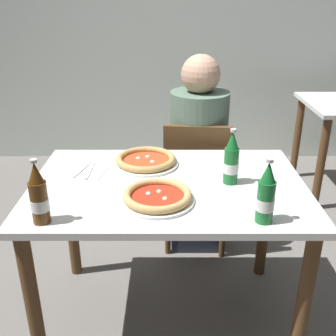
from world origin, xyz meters
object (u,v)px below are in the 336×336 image
object	(u,v)px
beer_bottle_center	(39,196)
beer_bottle_right	(266,196)
chair_behind_table	(197,179)
diner_seated	(198,160)
napkin_with_cutlery	(86,171)
pizza_marinara_far	(146,160)
pizza_margherita_near	(157,197)
beer_bottle_left	(231,161)
dining_table_main	(168,206)

from	to	relation	value
beer_bottle_center	beer_bottle_right	xyz separation A→B (m)	(0.81, 0.00, 0.00)
chair_behind_table	diner_seated	bearing A→B (deg)	-92.13
beer_bottle_right	napkin_with_cutlery	distance (m)	0.86
pizza_marinara_far	pizza_margherita_near	bearing A→B (deg)	-80.06
beer_bottle_left	beer_bottle_right	distance (m)	0.33
beer_bottle_center	napkin_with_cutlery	world-z (taller)	beer_bottle_center
pizza_marinara_far	dining_table_main	bearing A→B (deg)	-62.40
chair_behind_table	beer_bottle_center	distance (m)	1.19
beer_bottle_right	beer_bottle_left	bearing A→B (deg)	103.28
pizza_marinara_far	chair_behind_table	bearing A→B (deg)	55.01
dining_table_main	diner_seated	bearing A→B (deg)	74.61
dining_table_main	beer_bottle_right	world-z (taller)	beer_bottle_right
dining_table_main	beer_bottle_center	bearing A→B (deg)	-145.02
chair_behind_table	pizza_marinara_far	size ratio (longest dim) A/B	2.70
pizza_marinara_far	beer_bottle_center	bearing A→B (deg)	-123.68
beer_bottle_right	napkin_with_cutlery	bearing A→B (deg)	148.86
diner_seated	beer_bottle_left	distance (m)	0.71
chair_behind_table	beer_bottle_center	world-z (taller)	beer_bottle_center
dining_table_main	napkin_with_cutlery	bearing A→B (deg)	161.91
chair_behind_table	diner_seated	world-z (taller)	diner_seated
beer_bottle_left	pizza_margherita_near	bearing A→B (deg)	-151.38
pizza_margherita_near	chair_behind_table	bearing A→B (deg)	74.34
napkin_with_cutlery	diner_seated	bearing A→B (deg)	43.42
dining_table_main	pizza_marinara_far	bearing A→B (deg)	117.60
beer_bottle_left	beer_bottle_center	world-z (taller)	same
diner_seated	napkin_with_cutlery	xyz separation A→B (m)	(-0.57, -0.53, 0.17)
diner_seated	beer_bottle_center	distance (m)	1.20
dining_table_main	chair_behind_table	world-z (taller)	chair_behind_table
napkin_with_cutlery	beer_bottle_center	bearing A→B (deg)	-99.60
beer_bottle_center	chair_behind_table	bearing A→B (deg)	55.75
dining_table_main	beer_bottle_right	size ratio (longest dim) A/B	4.86
pizza_margherita_near	dining_table_main	bearing A→B (deg)	75.65
pizza_margherita_near	pizza_marinara_far	xyz separation A→B (m)	(-0.07, 0.37, -0.00)
pizza_margherita_near	napkin_with_cutlery	size ratio (longest dim) A/B	1.44
pizza_marinara_far	beer_bottle_right	world-z (taller)	beer_bottle_right
dining_table_main	beer_bottle_right	distance (m)	0.52
dining_table_main	beer_bottle_left	size ratio (longest dim) A/B	4.86
pizza_marinara_far	napkin_with_cutlery	xyz separation A→B (m)	(-0.28, -0.08, -0.02)
pizza_margherita_near	napkin_with_cutlery	distance (m)	0.45
beer_bottle_left	beer_bottle_right	xyz separation A→B (m)	(0.08, -0.32, 0.00)
beer_bottle_center	pizza_marinara_far	bearing A→B (deg)	56.32
diner_seated	pizza_margherita_near	distance (m)	0.88
diner_seated	beer_bottle_right	distance (m)	1.03
dining_table_main	beer_bottle_center	distance (m)	0.60
dining_table_main	napkin_with_cutlery	size ratio (longest dim) A/B	5.77
beer_bottle_left	beer_bottle_center	size ratio (longest dim) A/B	1.00
dining_table_main	diner_seated	distance (m)	0.69
chair_behind_table	beer_bottle_right	xyz separation A→B (m)	(0.17, -0.93, 0.37)
dining_table_main	beer_bottle_center	size ratio (longest dim) A/B	4.86
diner_seated	beer_bottle_left	xyz separation A→B (m)	(0.09, -0.65, 0.27)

